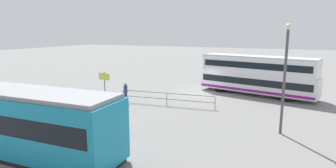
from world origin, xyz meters
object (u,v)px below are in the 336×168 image
double_decker_bus (257,75)px  street_lamp (285,71)px  pedestrian_near_railing (126,91)px  info_sign (104,80)px

double_decker_bus → street_lamp: street_lamp is taller
pedestrian_near_railing → street_lamp: size_ratio=0.27×
double_decker_bus → pedestrian_near_railing: 12.69m
info_sign → street_lamp: street_lamp is taller
street_lamp → pedestrian_near_railing: bearing=-10.7°
info_sign → street_lamp: (-14.95, 2.66, 2.06)m
double_decker_bus → info_sign: bearing=32.1°
double_decker_bus → street_lamp: 10.86m
pedestrian_near_railing → double_decker_bus: bearing=-140.9°
info_sign → double_decker_bus: bearing=-147.9°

